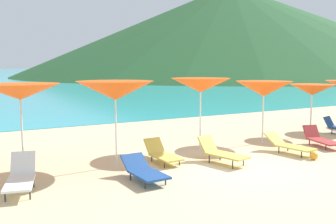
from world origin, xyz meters
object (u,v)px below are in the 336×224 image
object	(u,v)px
umbrella_3	(115,91)
umbrella_5	(264,89)
lounge_chair_10	(221,152)
lounge_chair_1	(289,145)
umbrella_2	(20,92)
umbrella_4	(201,85)
lounge_chair_2	(21,177)
beach_ball	(314,156)
lounge_chair_4	(162,154)
lounge_chair_12	(144,170)
umbrella_6	(312,90)
lounge_chair_0	(321,139)

from	to	relation	value
umbrella_3	umbrella_5	size ratio (longest dim) A/B	1.06
lounge_chair_10	lounge_chair_1	bearing A→B (deg)	-14.88
umbrella_2	lounge_chair_1	bearing A→B (deg)	-15.29
umbrella_4	lounge_chair_2	distance (m)	6.12
umbrella_3	beach_ball	distance (m)	6.09
umbrella_3	lounge_chair_2	world-z (taller)	umbrella_3
lounge_chair_1	lounge_chair_4	world-z (taller)	lounge_chair_4
lounge_chair_12	beach_ball	bearing A→B (deg)	-9.17
umbrella_2	lounge_chair_12	xyz separation A→B (m)	(2.39, -2.40, -1.83)
umbrella_2	lounge_chair_2	world-z (taller)	umbrella_2
umbrella_5	lounge_chair_12	xyz separation A→B (m)	(-5.60, -1.89, -1.70)
lounge_chair_4	beach_ball	xyz separation A→B (m)	(4.04, -1.94, -0.13)
umbrella_6	umbrella_5	bearing A→B (deg)	-176.49
umbrella_2	beach_ball	world-z (taller)	umbrella_2
umbrella_6	lounge_chair_2	size ratio (longest dim) A/B	1.25
umbrella_4	umbrella_6	world-z (taller)	umbrella_4
umbrella_6	lounge_chair_0	xyz separation A→B (m)	(-1.31, -1.54, -1.56)
umbrella_3	lounge_chair_10	world-z (taller)	umbrella_3
umbrella_4	umbrella_5	size ratio (longest dim) A/B	1.06
lounge_chair_0	beach_ball	world-z (taller)	lounge_chair_0
umbrella_3	beach_ball	world-z (taller)	umbrella_3
umbrella_2	beach_ball	bearing A→B (deg)	-21.74
lounge_chair_2	lounge_chair_4	distance (m)	3.95
umbrella_4	lounge_chair_1	distance (m)	3.36
lounge_chair_4	beach_ball	size ratio (longest dim) A/B	5.91
lounge_chair_4	lounge_chair_10	size ratio (longest dim) A/B	0.91
umbrella_6	lounge_chair_10	size ratio (longest dim) A/B	1.29
umbrella_6	lounge_chair_4	distance (m)	7.32
umbrella_4	lounge_chair_12	world-z (taller)	umbrella_4
umbrella_6	lounge_chair_4	size ratio (longest dim) A/B	1.42
lounge_chair_4	umbrella_4	bearing A→B (deg)	20.03
lounge_chair_0	beach_ball	distance (m)	2.12
umbrella_5	lounge_chair_1	world-z (taller)	umbrella_5
umbrella_2	umbrella_3	bearing A→B (deg)	-22.17
umbrella_4	lounge_chair_0	world-z (taller)	umbrella_4
beach_ball	lounge_chair_2	bearing A→B (deg)	170.82
umbrella_5	umbrella_6	size ratio (longest dim) A/B	1.09
umbrella_3	lounge_chair_1	bearing A→B (deg)	-12.23
lounge_chair_1	lounge_chair_10	xyz separation A→B (m)	(-2.62, 0.06, 0.05)
lounge_chair_10	lounge_chair_12	distance (m)	2.64
lounge_chair_10	lounge_chair_2	bearing A→B (deg)	163.56
umbrella_5	lounge_chair_2	bearing A→B (deg)	-171.44
umbrella_2	lounge_chair_4	bearing A→B (deg)	-17.03
umbrella_2	lounge_chair_10	distance (m)	5.67
lounge_chair_0	lounge_chair_1	world-z (taller)	lounge_chair_0
umbrella_4	lounge_chair_12	xyz separation A→B (m)	(-2.99, -2.01, -1.88)
lounge_chair_0	lounge_chair_10	xyz separation A→B (m)	(-4.39, -0.14, 0.06)
lounge_chair_12	lounge_chair_10	bearing A→B (deg)	6.01
umbrella_4	umbrella_6	size ratio (longest dim) A/B	1.16
lounge_chair_2	lounge_chair_4	world-z (taller)	lounge_chair_2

